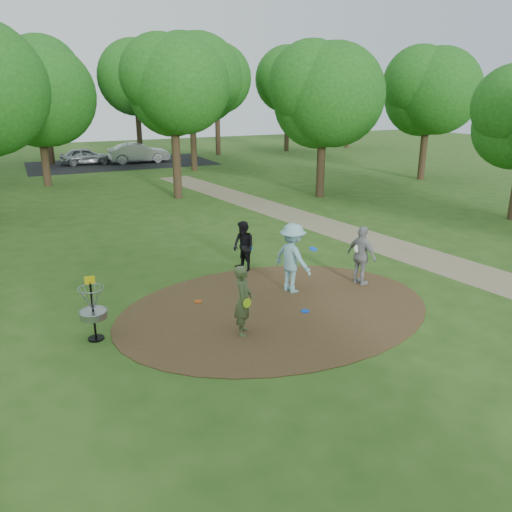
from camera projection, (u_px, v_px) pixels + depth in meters
name	position (u px, v px, depth m)	size (l,w,h in m)	color
ground	(276.00, 309.00, 13.02)	(100.00, 100.00, 0.00)	#2D5119
dirt_clearing	(276.00, 309.00, 13.02)	(8.40, 8.40, 0.02)	#47301C
footpath	(414.00, 254.00, 17.40)	(2.00, 40.00, 0.01)	#8C7A5B
parking_lot	(122.00, 163.00, 39.54)	(14.00, 8.00, 0.01)	black
player_observer_with_disc	(243.00, 300.00, 11.43)	(0.66, 0.74, 1.69)	#4F5F37
player_throwing_with_disc	(292.00, 258.00, 13.87)	(1.36, 1.44, 1.99)	#8CC3D0
player_walking_with_disc	(244.00, 246.00, 15.61)	(0.77, 0.89, 1.58)	black
player_waiting_with_disc	(362.00, 256.00, 14.42)	(0.63, 1.10, 1.76)	#9B9B9D
disc_ground_cyan	(245.00, 302.00, 13.37)	(0.22, 0.22, 0.02)	#1C92E2
disc_ground_blue	(305.00, 311.00, 12.83)	(0.22, 0.22, 0.02)	blue
disc_ground_red	(198.00, 301.00, 13.42)	(0.22, 0.22, 0.02)	#CA4714
car_left	(85.00, 156.00, 38.72)	(1.54, 3.83, 1.30)	#9EA1A5
car_right	(139.00, 153.00, 39.65)	(1.65, 4.73, 1.56)	#9C9FA3
disc_golf_basket	(92.00, 304.00, 11.16)	(0.63, 0.63, 1.54)	black
tree_ring	(206.00, 98.00, 19.44)	(36.83, 45.92, 9.10)	#332316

